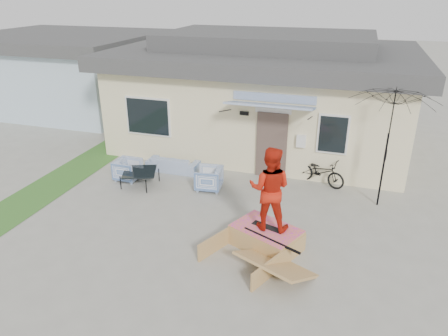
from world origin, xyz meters
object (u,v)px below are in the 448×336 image
(armchair_left, at_px, (128,169))
(bicycle, at_px, (321,169))
(loveseat, at_px, (173,161))
(armchair_right, at_px, (209,177))
(skate_ramp, at_px, (266,237))
(coffee_table, at_px, (140,178))
(patio_umbrella, at_px, (387,146))
(skateboard, at_px, (268,227))
(skater, at_px, (270,188))

(armchair_left, relative_size, bicycle, 0.47)
(loveseat, bearing_deg, armchair_right, 149.00)
(skate_ramp, bearing_deg, armchair_left, 178.97)
(coffee_table, relative_size, patio_umbrella, 0.36)
(skateboard, height_order, skater, skater)
(armchair_right, xyz_separation_m, coffee_table, (-2.08, -0.39, -0.15))
(loveseat, distance_m, armchair_left, 1.50)
(armchair_left, xyz_separation_m, armchair_right, (2.62, 0.13, 0.01))
(patio_umbrella, relative_size, skateboard, 3.37)
(armchair_left, height_order, patio_umbrella, patio_umbrella)
(bicycle, xyz_separation_m, skate_ramp, (-0.84, -3.81, -0.26))
(loveseat, relative_size, coffee_table, 1.79)
(armchair_right, distance_m, skateboard, 3.33)
(armchair_left, height_order, bicycle, bicycle)
(coffee_table, bearing_deg, skateboard, -24.78)
(armchair_left, xyz_separation_m, skateboard, (4.92, -2.27, 0.15))
(bicycle, relative_size, patio_umbrella, 0.60)
(armchair_left, distance_m, coffee_table, 0.62)
(patio_umbrella, relative_size, skate_ramp, 1.33)
(coffee_table, xyz_separation_m, skate_ramp, (4.36, -2.06, 0.01))
(skate_ramp, height_order, skateboard, skateboard)
(bicycle, distance_m, patio_umbrella, 2.26)
(armchair_right, bearing_deg, bicycle, 106.83)
(armchair_left, xyz_separation_m, patio_umbrella, (7.42, 0.62, 1.38))
(armchair_left, distance_m, skater, 5.54)
(skater, bearing_deg, armchair_left, -27.16)
(skate_ramp, height_order, skater, skater)
(armchair_right, height_order, coffee_table, armchair_right)
(bicycle, height_order, skater, skater)
(loveseat, xyz_separation_m, bicycle, (4.70, 0.42, 0.17))
(armchair_left, bearing_deg, skater, -114.10)
(bicycle, distance_m, skater, 3.98)
(armchair_left, xyz_separation_m, skate_ramp, (4.90, -2.32, -0.12))
(coffee_table, bearing_deg, patio_umbrella, 7.28)
(coffee_table, distance_m, skater, 4.99)
(armchair_right, bearing_deg, patio_umbrella, 89.19)
(armchair_right, bearing_deg, armchair_left, -93.78)
(armchair_right, xyz_separation_m, skate_ramp, (2.28, -2.45, -0.13))
(skate_ramp, bearing_deg, bicycle, 101.78)
(coffee_table, distance_m, patio_umbrella, 7.09)
(loveseat, distance_m, skate_ramp, 5.13)
(loveseat, distance_m, skater, 5.25)
(skate_ramp, xyz_separation_m, skater, (0.02, 0.05, 1.27))
(armchair_left, bearing_deg, skateboard, -114.10)
(bicycle, bearing_deg, patio_umbrella, -95.30)
(armchair_left, distance_m, bicycle, 5.94)
(armchair_left, distance_m, skateboard, 5.43)
(coffee_table, bearing_deg, skate_ramp, -25.36)
(armchair_left, xyz_separation_m, coffee_table, (0.55, -0.25, -0.13))
(armchair_right, relative_size, coffee_table, 0.80)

